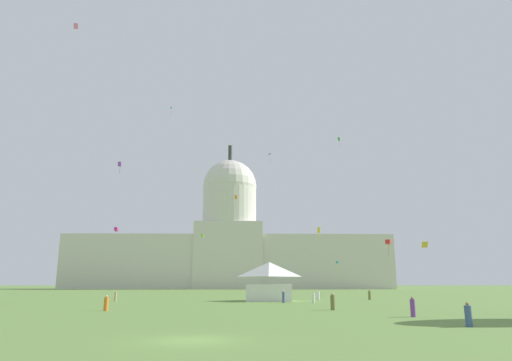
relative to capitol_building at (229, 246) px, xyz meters
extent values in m
plane|color=olive|center=(5.27, -180.96, -18.57)|extent=(800.00, 800.00, 0.00)
cube|color=beige|center=(-35.47, 0.00, -7.05)|extent=(70.93, 21.96, 23.03)
cube|color=beige|center=(35.47, 0.00, -7.05)|extent=(70.93, 21.96, 23.03)
cube|color=beige|center=(0.00, 0.00, -4.37)|extent=(29.38, 24.16, 28.40)
cylinder|color=beige|center=(0.00, 0.00, 18.52)|extent=(24.24, 24.24, 17.39)
sphere|color=beige|center=(0.00, 0.00, 27.22)|extent=(24.58, 24.58, 24.58)
cylinder|color=#2D3833|center=(0.00, 0.00, 43.21)|extent=(1.80, 1.80, 7.41)
cube|color=white|center=(11.56, -131.99, -17.30)|extent=(7.36, 6.81, 2.55)
pyramid|color=white|center=(11.56, -131.99, -13.75)|extent=(7.73, 7.15, 2.27)
cylinder|color=tan|center=(-11.80, -133.83, -17.90)|extent=(0.52, 0.52, 1.35)
sphere|color=tan|center=(-11.80, -133.83, -17.12)|extent=(0.31, 0.31, 0.22)
cylinder|color=olive|center=(28.46, -127.49, -17.88)|extent=(0.60, 0.60, 1.38)
sphere|color=#A37556|center=(28.46, -127.49, -17.07)|extent=(0.33, 0.33, 0.25)
cylinder|color=#3D5684|center=(13.21, -138.88, -17.82)|extent=(0.51, 0.51, 1.51)
sphere|color=beige|center=(13.21, -138.88, -16.94)|extent=(0.34, 0.34, 0.25)
cylinder|color=#3D5684|center=(22.57, -174.22, -17.89)|extent=(0.61, 0.61, 1.35)
sphere|color=#A37556|center=(22.57, -174.22, -17.11)|extent=(0.31, 0.31, 0.22)
cylinder|color=orange|center=(-6.35, -156.66, -17.89)|extent=(0.64, 0.64, 1.35)
sphere|color=beige|center=(-6.35, -156.66, -17.10)|extent=(0.32, 0.32, 0.23)
cylinder|color=olive|center=(17.06, -155.76, -17.81)|extent=(0.67, 0.67, 1.52)
sphere|color=tan|center=(17.06, -155.76, -16.92)|extent=(0.35, 0.35, 0.25)
cylinder|color=#703D93|center=(22.02, -165.54, -17.84)|extent=(0.58, 0.58, 1.46)
sphere|color=#A37556|center=(22.02, -165.54, -17.01)|extent=(0.29, 0.29, 0.21)
cylinder|color=silver|center=(17.54, -138.21, -17.93)|extent=(0.54, 0.54, 1.28)
sphere|color=beige|center=(17.54, -138.21, -17.19)|extent=(0.30, 0.30, 0.21)
cylinder|color=silver|center=(19.89, -127.47, -17.88)|extent=(0.55, 0.55, 1.38)
sphere|color=beige|center=(19.89, -127.47, -17.08)|extent=(0.26, 0.26, 0.22)
cube|color=#D1339E|center=(-29.40, -74.32, -1.21)|extent=(1.18, 1.23, 0.66)
cube|color=#D1339E|center=(-29.40, -74.32, -0.66)|extent=(1.18, 1.23, 0.66)
cube|color=green|center=(41.64, -46.48, 35.56)|extent=(0.82, 0.78, 1.57)
cylinder|color=green|center=(41.69, -46.48, 33.90)|extent=(0.12, 0.30, 1.87)
cube|color=pink|center=(-29.24, -115.60, 38.42)|extent=(0.88, 0.59, 1.27)
pyramid|color=blue|center=(15.25, -73.54, 21.59)|extent=(1.13, 1.66, 0.28)
cylinder|color=#33BCDB|center=(14.87, -73.63, 19.99)|extent=(0.24, 0.17, 1.54)
cube|color=#8CD133|center=(-9.53, -25.56, 1.88)|extent=(1.29, 1.20, 0.86)
cube|color=#8CD133|center=(-9.53, -25.56, 2.49)|extent=(1.29, 1.20, 0.86)
cube|color=orange|center=(4.36, -58.83, 11.45)|extent=(0.87, 0.39, 1.37)
cylinder|color=orange|center=(4.30, -58.83, 9.23)|extent=(0.27, 0.22, 3.15)
cube|color=purple|center=(-21.85, -101.60, 11.25)|extent=(0.92, 0.86, 1.21)
cylinder|color=purple|center=(-21.70, -101.60, 9.80)|extent=(0.12, 0.15, 1.80)
cube|color=yellow|center=(26.18, -90.49, -2.85)|extent=(0.78, 0.75, 1.47)
cylinder|color=yellow|center=(26.26, -90.49, -4.86)|extent=(0.21, 0.17, 2.59)
cube|color=red|center=(41.51, -97.41, -6.65)|extent=(1.54, 1.53, 0.59)
cube|color=red|center=(41.51, -97.41, -6.11)|extent=(1.54, 1.53, 0.59)
cylinder|color=red|center=(41.53, -97.41, -8.18)|extent=(0.43, 0.37, 2.55)
cube|color=teal|center=(37.79, -53.59, -9.50)|extent=(0.72, 0.75, 0.39)
cube|color=teal|center=(37.79, -53.59, -9.08)|extent=(0.72, 0.75, 0.39)
cylinder|color=yellow|center=(37.71, -53.59, -10.85)|extent=(0.16, 0.42, 2.40)
pyramid|color=#33BCDB|center=(-15.98, -72.35, 36.70)|extent=(0.80, 1.75, 0.15)
cylinder|color=orange|center=(-15.63, -72.30, 35.20)|extent=(0.22, 0.23, 1.29)
cube|color=gold|center=(35.57, -134.71, -10.02)|extent=(1.00, 0.61, 0.95)
camera|label=1|loc=(8.01, -204.97, -15.71)|focal=31.91mm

